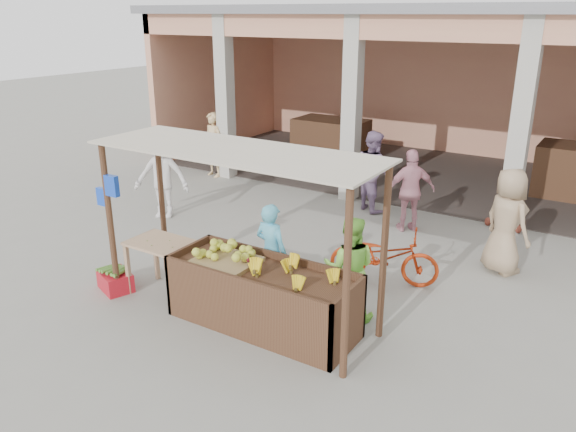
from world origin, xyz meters
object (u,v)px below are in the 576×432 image
Objects in this scene: motorcycle at (384,256)px; fruit_stall at (263,299)px; side_table at (163,251)px; red_crate at (115,281)px; vendor_blue at (271,248)px; vendor_green at (350,266)px.

fruit_stall is at bearing 139.66° from motorcycle.
red_crate is at bearing -155.84° from side_table.
vendor_blue reaches higher than side_table.
vendor_blue is (2.16, 1.10, 0.64)m from red_crate.
vendor_blue is 1.83m from motorcycle.
motorcycle is at bearing 67.10° from fruit_stall.
vendor_blue is at bearing -18.14° from vendor_green.
vendor_blue is (1.42, 0.77, 0.09)m from side_table.
fruit_stall is at bearing 28.65° from red_crate.
fruit_stall is 1.47× the size of motorcycle.
side_table is at bearing 44.77° from red_crate.
side_table is at bearing 110.69° from motorcycle.
fruit_stall is at bearing 120.16° from vendor_blue.
red_crate is at bearing 31.65° from vendor_blue.
side_table is (-1.78, -0.01, 0.30)m from fruit_stall.
red_crate is 0.31× the size of motorcycle.
motorcycle is at bearing 56.33° from red_crate.
red_crate is at bearing 107.92° from motorcycle.
motorcycle reaches higher than fruit_stall.
vendor_green is (1.24, 0.07, 0.00)m from vendor_blue.
vendor_green reaches higher than fruit_stall.
fruit_stall is 2.25m from motorcycle.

